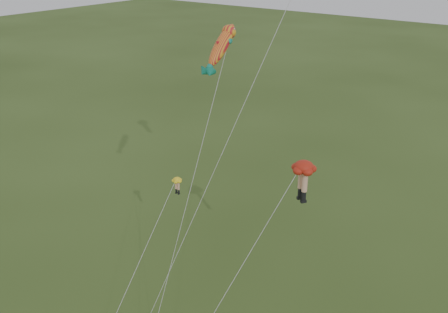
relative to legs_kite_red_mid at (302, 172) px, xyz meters
The scene contains 3 objects.
legs_kite_red_mid is the anchor object (origin of this frame).
legs_kite_yellow 10.29m from the legs_kite_red_mid, 168.71° to the right, with size 2.20×10.51×8.54m.
fish_kite 9.09m from the legs_kite_red_mid, 160.17° to the right, with size 2.25×7.26×20.18m.
Camera 1 is at (18.23, -18.21, 24.54)m, focal length 40.00 mm.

